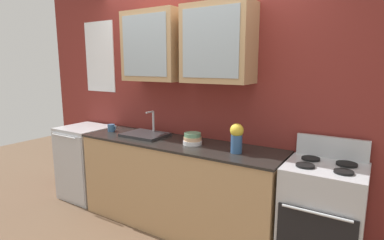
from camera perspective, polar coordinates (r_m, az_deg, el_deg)
name	(u,v)px	position (r m, az deg, el deg)	size (l,w,h in m)	color
ground_plane	(178,225)	(3.46, -2.72, -19.09)	(10.00, 10.00, 0.00)	brown
back_wall_unit	(192,83)	(3.28, 0.08, 7.02)	(4.56, 0.43, 2.82)	maroon
counter	(177,185)	(3.26, -2.79, -11.99)	(2.19, 0.60, 0.92)	tan
stove_range	(322,220)	(2.77, 23.11, -16.84)	(0.60, 0.59, 1.10)	silver
sink_faucet	(145,134)	(3.39, -8.73, -2.64)	(0.47, 0.36, 0.27)	#2D2D30
bowl_stack	(193,139)	(3.00, 0.11, -3.56)	(0.19, 0.19, 0.12)	white
vase	(237,137)	(2.72, 8.36, -3.18)	(0.12, 0.12, 0.27)	#33598C
cup_near_sink	(111,128)	(3.70, -14.90, -1.44)	(0.12, 0.08, 0.08)	#38608C
dishwasher	(87,162)	(4.18, -19.15, -7.44)	(0.58, 0.59, 0.92)	silver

